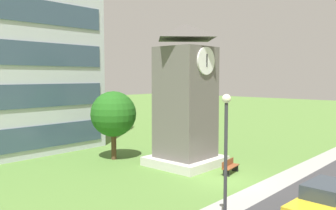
{
  "coord_description": "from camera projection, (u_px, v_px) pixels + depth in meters",
  "views": [
    {
      "loc": [
        -17.94,
        -11.75,
        6.29
      ],
      "look_at": [
        0.73,
        5.05,
        4.27
      ],
      "focal_mm": 38.12,
      "sensor_mm": 36.0,
      "label": 1
    }
  ],
  "objects": [
    {
      "name": "ground_plane",
      "position": [
        222.0,
        180.0,
        21.63
      ],
      "size": [
        160.0,
        160.0,
        0.0
      ],
      "primitive_type": "plane",
      "color": "#567F38"
    },
    {
      "name": "kerb_strip",
      "position": [
        263.0,
        190.0,
        19.82
      ],
      "size": [
        120.0,
        1.6,
        0.01
      ],
      "primitive_type": "cube",
      "color": "#9E9E99",
      "rests_on": "ground"
    },
    {
      "name": "clock_tower",
      "position": [
        186.0,
        103.0,
        25.06
      ],
      "size": [
        4.54,
        4.54,
        9.92
      ],
      "color": "#605B56",
      "rests_on": "ground"
    },
    {
      "name": "park_bench",
      "position": [
        230.0,
        166.0,
        23.08
      ],
      "size": [
        1.85,
        0.77,
        0.88
      ],
      "color": "brown",
      "rests_on": "ground"
    },
    {
      "name": "street_lamp",
      "position": [
        226.0,
        147.0,
        14.21
      ],
      "size": [
        0.36,
        0.36,
        5.59
      ],
      "color": "#333338",
      "rests_on": "ground"
    },
    {
      "name": "tree_streetside",
      "position": [
        113.0,
        114.0,
        26.83
      ],
      "size": [
        3.44,
        3.44,
        5.19
      ],
      "color": "#513823",
      "rests_on": "ground"
    },
    {
      "name": "parked_car_yellow",
      "position": [
        325.0,
        202.0,
        15.37
      ],
      "size": [
        4.72,
        2.04,
        1.69
      ],
      "color": "gold",
      "rests_on": "ground"
    }
  ]
}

